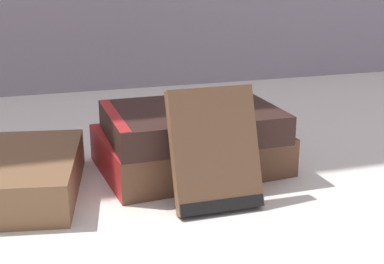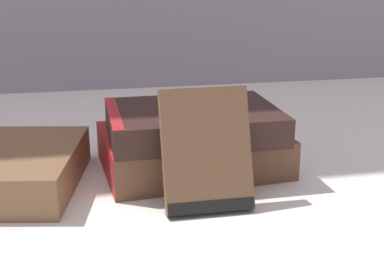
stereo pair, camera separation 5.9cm
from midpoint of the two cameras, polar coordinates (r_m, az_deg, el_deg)
ground_plane at (r=0.58m, az=-6.29°, el=-6.21°), size 3.00×3.00×0.00m
book_flat_bottom at (r=0.63m, az=-3.36°, el=-2.01°), size 0.22×0.17×0.05m
book_flat_top at (r=0.61m, az=-3.28°, el=1.02°), size 0.19×0.14×0.03m
book_leaning_front at (r=0.52m, az=-0.74°, el=-2.47°), size 0.09×0.06×0.12m
pocket_watch at (r=0.61m, az=0.32°, el=2.93°), size 0.05×0.05×0.01m
reading_glasses at (r=0.78m, az=-8.31°, el=0.01°), size 0.09×0.05×0.00m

